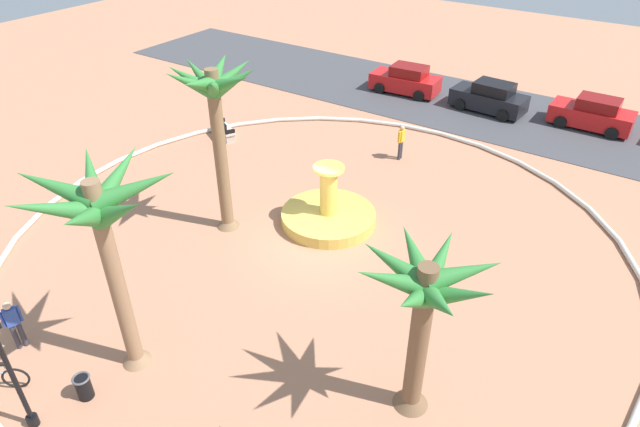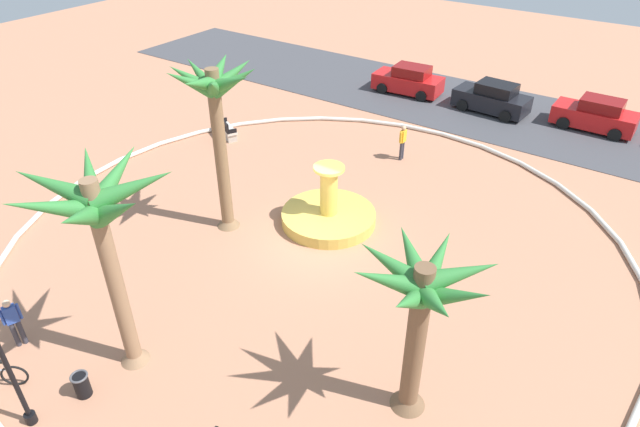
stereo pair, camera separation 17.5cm
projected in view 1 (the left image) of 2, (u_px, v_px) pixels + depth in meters
The scene contains 15 objects.
ground_plane at pixel (316, 242), 20.19m from camera, with size 80.00×80.00×0.00m, color tan.
plaza_curb at pixel (316, 240), 20.13m from camera, with size 22.44×22.44×0.20m, color silver.
street_asphalt at pixel (472, 107), 30.99m from camera, with size 48.00×8.00×0.03m, color #424247.
fountain at pixel (328, 215), 21.11m from camera, with size 3.64×3.64×2.44m.
palm_tree_near_fountain at pixel (424, 301), 12.32m from camera, with size 3.31×3.27×4.80m.
palm_tree_by_curb at pixel (215, 106), 18.37m from camera, with size 3.21×3.26×6.42m.
palm_tree_mid_plaza at pixel (101, 223), 12.90m from camera, with size 3.75×3.79×6.11m.
bench_west at pixel (225, 131), 27.50m from camera, with size 1.64×1.21×1.00m.
lamppost at pixel (6, 361), 12.48m from camera, with size 0.32×0.32×3.90m.
trash_bin at pixel (84, 386), 14.23m from camera, with size 0.46×0.46×0.73m.
person_cyclist_helmet at pixel (14, 323), 15.40m from camera, with size 0.30×0.50×1.68m.
person_cyclist_photo at pixel (401, 140), 25.22m from camera, with size 0.22×0.53×1.68m.
parked_car_leftmost at pixel (406, 80), 32.43m from camera, with size 4.11×2.13×1.67m.
parked_car_second at pixel (489, 98), 30.09m from camera, with size 4.11×2.14×1.67m.
parked_car_third at pixel (592, 114), 28.21m from camera, with size 4.02×1.95×1.67m.
Camera 1 is at (9.26, -13.42, 11.95)m, focal length 30.79 mm.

